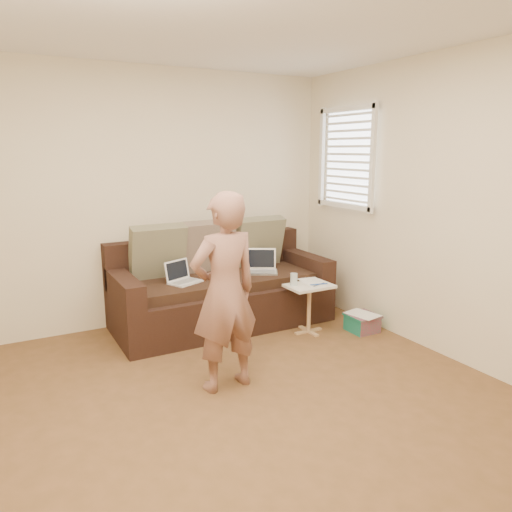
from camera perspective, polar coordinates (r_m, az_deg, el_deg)
name	(u,v)px	position (r m, az deg, el deg)	size (l,w,h in m)	color
floor	(251,419)	(3.50, -0.57, -18.46)	(4.50, 4.50, 0.00)	brown
ceiling	(250,3)	(3.11, -0.68, 27.44)	(4.50, 4.50, 0.00)	white
wall_back	(147,199)	(5.12, -12.58, 6.56)	(4.00, 4.00, 0.00)	beige
wall_right	(467,211)	(4.35, 23.45, 4.85)	(4.50, 4.50, 0.00)	beige
window_blinds	(347,158)	(5.34, 10.58, 11.18)	(0.12, 0.88, 1.08)	white
sofa	(222,285)	(5.05, -3.97, -3.36)	(2.20, 0.95, 0.85)	black
pillow_left	(158,252)	(4.95, -11.39, 0.46)	(0.55, 0.14, 0.55)	#69664D
pillow_mid	(208,247)	(5.15, -5.61, 1.10)	(0.55, 0.14, 0.55)	brown
pillow_right	(259,242)	(5.40, 0.31, 1.67)	(0.55, 0.14, 0.55)	#69664D
laptop_silver	(261,273)	(5.14, 0.62, -1.97)	(0.34, 0.24, 0.22)	#B7BABC
laptop_white	(185,283)	(4.80, -8.25, -3.14)	(0.30, 0.22, 0.22)	white
person	(225,292)	(3.63, -3.68, -4.27)	(0.55, 0.37, 1.51)	brown
side_table	(309,309)	(4.90, 6.20, -6.12)	(0.45, 0.31, 0.49)	silver
drinking_glass	(294,279)	(4.78, 4.44, -2.74)	(0.07, 0.07, 0.12)	silver
scissors	(319,284)	(4.82, 7.36, -3.31)	(0.18, 0.10, 0.02)	silver
paper_on_table	(312,281)	(4.94, 6.60, -2.96)	(0.21, 0.30, 0.00)	white
striped_box	(362,322)	(5.06, 12.30, -7.59)	(0.29, 0.29, 0.18)	#C21D54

